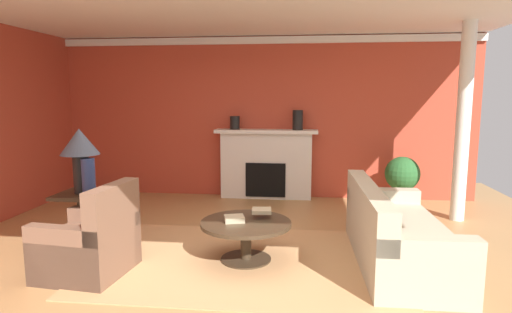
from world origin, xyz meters
TOP-DOWN VIEW (x-y plane):
  - ground_plane at (0.00, 0.00)m, footprint 9.12×9.12m
  - wall_fireplace at (0.00, 2.97)m, footprint 7.62×0.12m
  - ceiling_panel at (0.00, 0.30)m, footprint 7.62×6.43m
  - crown_moulding at (0.00, 2.89)m, footprint 7.62×0.08m
  - area_rug at (0.22, -0.18)m, footprint 3.30×2.27m
  - fireplace at (0.18, 2.76)m, footprint 1.80×0.35m
  - sofa at (1.85, -0.06)m, footprint 0.94×2.12m
  - armchair_near_window at (-1.31, -0.71)m, footprint 0.88×0.88m
  - coffee_table at (0.22, -0.18)m, footprint 1.00×1.00m
  - side_table at (-1.71, -0.09)m, footprint 0.56×0.56m
  - table_lamp at (-1.71, -0.09)m, footprint 0.44×0.44m
  - vase_mantel_left at (-0.37, 2.71)m, footprint 0.17×0.17m
  - vase_on_side_table at (-1.56, -0.21)m, footprint 0.15×0.15m
  - vase_mantel_right at (0.73, 2.71)m, footprint 0.18×0.18m
  - book_red_cover at (0.10, -0.19)m, footprint 0.26×0.25m
  - book_art_folio at (0.38, -0.01)m, footprint 0.23×0.21m
  - potted_plant at (2.46, 2.41)m, footprint 0.56×0.56m
  - column_white at (3.11, 1.73)m, footprint 0.20×0.20m

SIDE VIEW (x-z plane):
  - ground_plane at x=0.00m, z-range 0.00..0.00m
  - area_rug at x=0.22m, z-range 0.00..0.01m
  - sofa at x=1.85m, z-range -0.13..0.72m
  - armchair_near_window at x=-1.31m, z-range -0.17..0.78m
  - coffee_table at x=0.22m, z-range 0.11..0.56m
  - side_table at x=-1.71m, z-range 0.05..0.75m
  - book_red_cover at x=0.10m, z-range 0.45..0.51m
  - potted_plant at x=2.46m, z-range 0.08..0.91m
  - book_art_folio at x=0.38m, z-range 0.51..0.55m
  - fireplace at x=0.18m, z-range -0.03..1.20m
  - vase_on_side_table at x=-1.56m, z-range 0.70..1.13m
  - table_lamp at x=-1.71m, z-range 0.85..1.60m
  - vase_mantel_left at x=-0.37m, z-range 1.23..1.46m
  - vase_mantel_right at x=0.73m, z-range 1.23..1.57m
  - wall_fireplace at x=0.00m, z-range 0.00..2.85m
  - column_white at x=3.11m, z-range 0.00..2.85m
  - crown_moulding at x=0.00m, z-range 2.71..2.83m
  - ceiling_panel at x=0.00m, z-range 2.85..2.91m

